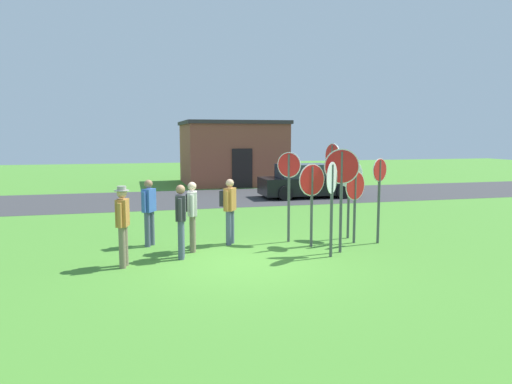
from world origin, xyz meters
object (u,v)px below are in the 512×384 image
Objects in this scene: parked_car_on_street at (307,182)px; stop_sign_tallest at (341,181)px; stop_sign_rear_left at (289,182)px; person_in_teal at (123,221)px; stop_sign_low_front at (355,194)px; person_holding_notes at (181,217)px; person_in_dark_shirt at (149,209)px; stop_sign_nearest at (312,190)px; stop_sign_rear_right at (332,177)px; stop_sign_center_cluster at (379,187)px; stop_sign_leaning_right at (332,193)px; stop_sign_leaning_left at (349,184)px; person_near_signs at (191,211)px; person_in_blue at (229,206)px.

stop_sign_tallest is (-2.87, -9.99, 1.03)m from parked_car_on_street.
person_in_teal is at bearing -160.97° from stop_sign_rear_left.
stop_sign_low_front is at bearing 47.43° from stop_sign_tallest.
stop_sign_tallest reaches higher than person_holding_notes.
stop_sign_nearest is at bearing -15.65° from person_in_dark_shirt.
stop_sign_tallest is 1.43× the size of person_in_teal.
person_holding_notes is (-2.91, -1.03, -0.64)m from stop_sign_rear_left.
stop_sign_rear_right is 4.72m from person_in_dark_shirt.
stop_sign_center_cluster is 2.03m from stop_sign_leaning_right.
stop_sign_rear_right is 1.50× the size of person_in_teal.
stop_sign_leaning_left is 0.63m from stop_sign_low_front.
person_in_teal is (-5.18, -0.95, -0.75)m from stop_sign_rear_right.
stop_sign_tallest is 1.64m from stop_sign_rear_left.
parked_car_on_street is 8.82m from stop_sign_leaning_left.
stop_sign_center_cluster is at bearing 25.97° from stop_sign_tallest.
stop_sign_center_cluster is 1.31× the size of person_in_dark_shirt.
stop_sign_rear_right is at bearing 16.59° from stop_sign_nearest.
person_in_teal is 1.03× the size of person_holding_notes.
stop_sign_tallest is 4.84m from person_in_dark_shirt.
person_holding_notes is (1.27, 0.41, -0.03)m from person_in_teal.
stop_sign_nearest is 3.03m from person_near_signs.
stop_sign_center_cluster is 5.15m from person_holding_notes.
stop_sign_rear_right reaches higher than stop_sign_low_front.
stop_sign_center_cluster reaches higher than stop_sign_leaning_right.
stop_sign_rear_left reaches higher than stop_sign_low_front.
person_near_signs is at bearing 156.29° from stop_sign_leaning_right.
person_near_signs is at bearing 175.11° from stop_sign_nearest.
stop_sign_rear_left is at bearing 19.45° from person_holding_notes.
person_holding_notes is 1.60m from person_in_dark_shirt.
stop_sign_leaning_right is at bearing -138.53° from stop_sign_tallest.
parked_car_on_street is at bearing 76.90° from stop_sign_leaning_left.
person_in_dark_shirt is (-5.18, 0.99, -0.33)m from stop_sign_low_front.
stop_sign_rear_right is 1.18× the size of stop_sign_leaning_right.
parked_car_on_street is 11.68m from person_holding_notes.
stop_sign_center_cluster is 1.31× the size of person_in_blue.
person_in_blue is 1.00× the size of person_holding_notes.
stop_sign_low_front reaches higher than person_holding_notes.
stop_sign_center_cluster is 6.44m from person_in_teal.
stop_sign_leaning_right is 1.27× the size of person_in_teal.
person_in_blue and person_holding_notes have the same top height.
stop_sign_low_front is (0.78, 0.85, -0.44)m from stop_sign_tallest.
person_in_teal is (-5.02, -0.04, -0.74)m from stop_sign_tallest.
stop_sign_rear_left is 1.08× the size of stop_sign_leaning_right.
stop_sign_center_cluster reaches higher than stop_sign_leaning_left.
person_holding_notes is at bearing -124.58° from parked_car_on_street.
stop_sign_rear_right reaches higher than stop_sign_center_cluster.
stop_sign_low_front is at bearing 5.90° from person_holding_notes.
person_holding_notes is (-3.91, -0.54, -0.78)m from stop_sign_rear_right.
stop_sign_rear_left is at bearing -6.89° from person_in_dark_shirt.
person_in_blue is (2.61, 1.57, -0.00)m from person_in_teal.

